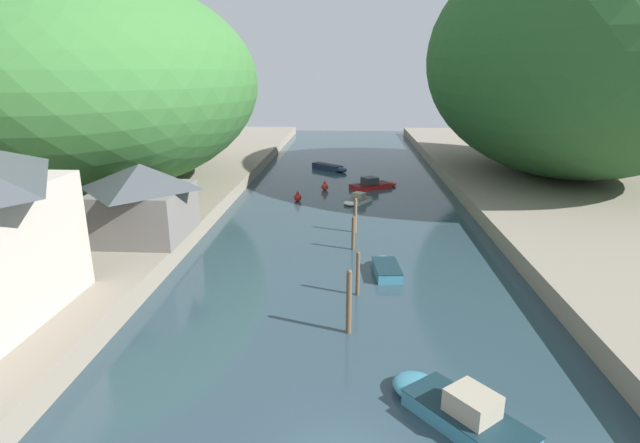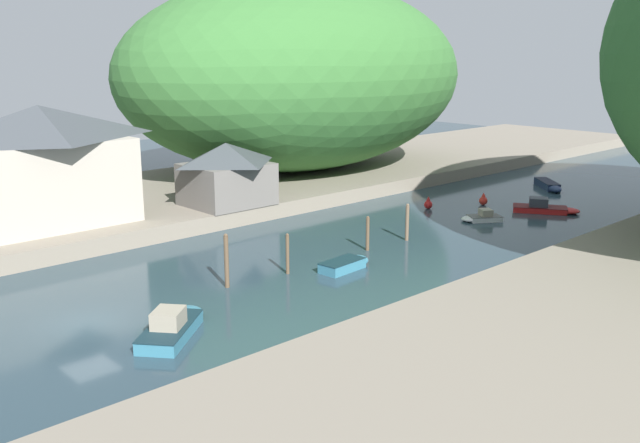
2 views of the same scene
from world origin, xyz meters
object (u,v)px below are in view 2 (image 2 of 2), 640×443
(boat_small_dinghy, at_px, (174,325))
(boathouse_shed, at_px, (226,173))
(boat_far_upstream, at_px, (481,217))
(person_on_quay, at_px, (239,194))
(boat_yellow_tender, at_px, (347,264))
(waterfront_building, at_px, (42,164))
(channel_buoy_near, at_px, (483,200))
(boat_white_cruiser, at_px, (549,186))
(channel_buoy_far, at_px, (428,204))
(boat_far_right_bank, at_px, (546,208))

(boat_small_dinghy, bearing_deg, boathouse_shed, 98.30)
(boat_far_upstream, height_order, person_on_quay, person_on_quay)
(boat_yellow_tender, bearing_deg, waterfront_building, -155.07)
(channel_buoy_near, height_order, person_on_quay, person_on_quay)
(boat_white_cruiser, height_order, person_on_quay, person_on_quay)
(boat_small_dinghy, bearing_deg, channel_buoy_far, 66.52)
(boathouse_shed, distance_m, boat_far_right_bank, 27.52)
(person_on_quay, bearing_deg, boat_white_cruiser, -21.38)
(person_on_quay, bearing_deg, boat_small_dinghy, -136.97)
(boat_far_right_bank, distance_m, boat_far_upstream, 7.05)
(boat_yellow_tender, distance_m, person_on_quay, 15.75)
(boat_white_cruiser, bearing_deg, person_on_quay, 22.56)
(channel_buoy_far, bearing_deg, waterfront_building, -112.74)
(waterfront_building, height_order, boat_far_right_bank, waterfront_building)
(boathouse_shed, height_order, boat_white_cruiser, boathouse_shed)
(boathouse_shed, distance_m, boat_white_cruiser, 33.44)
(boat_far_upstream, height_order, channel_buoy_far, channel_buoy_far)
(boat_white_cruiser, relative_size, channel_buoy_far, 4.45)
(waterfront_building, distance_m, person_on_quay, 15.22)
(boat_far_right_bank, xyz_separation_m, boat_far_upstream, (-2.01, -6.76, -0.07))
(waterfront_building, height_order, person_on_quay, waterfront_building)
(boathouse_shed, bearing_deg, boat_far_upstream, 45.27)
(boathouse_shed, bearing_deg, boat_far_right_bank, 52.28)
(boat_yellow_tender, bearing_deg, person_on_quay, 164.16)
(channel_buoy_far, bearing_deg, boat_far_right_bank, 39.40)
(channel_buoy_far, bearing_deg, person_on_quay, -118.37)
(channel_buoy_near, distance_m, channel_buoy_far, 5.44)
(boathouse_shed, height_order, channel_buoy_far, boathouse_shed)
(waterfront_building, distance_m, boat_yellow_tender, 23.21)
(boat_yellow_tender, bearing_deg, boat_white_cruiser, 92.95)
(boat_far_right_bank, distance_m, boat_yellow_tender, 24.02)
(waterfront_building, bearing_deg, channel_buoy_near, 66.73)
(boat_white_cruiser, bearing_deg, boat_far_right_bank, 69.75)
(boat_far_right_bank, xyz_separation_m, channel_buoy_far, (-7.78, -6.39, 0.07))
(boat_far_right_bank, relative_size, channel_buoy_near, 5.00)
(boathouse_shed, xyz_separation_m, boat_far_upstream, (14.70, 14.83, -3.60))
(boat_far_upstream, bearing_deg, boat_small_dinghy, 129.00)
(waterfront_building, relative_size, boathouse_shed, 1.86)
(boat_far_right_bank, relative_size, boat_small_dinghy, 1.00)
(boat_far_upstream, bearing_deg, boat_far_right_bank, -73.50)
(boat_far_right_bank, bearing_deg, boat_far_upstream, -48.55)
(boat_small_dinghy, bearing_deg, boat_far_right_bank, 52.41)
(channel_buoy_near, bearing_deg, boat_white_cruiser, 88.69)
(boat_small_dinghy, distance_m, channel_buoy_near, 36.96)
(waterfront_building, bearing_deg, boat_far_upstream, 57.92)
(boat_small_dinghy, distance_m, channel_buoy_far, 32.76)
(boat_far_right_bank, height_order, boat_white_cruiser, boat_far_right_bank)
(boat_far_right_bank, xyz_separation_m, boat_yellow_tender, (-0.36, -24.02, -0.04))
(boathouse_shed, distance_m, channel_buoy_far, 17.96)
(waterfront_building, height_order, boat_white_cruiser, waterfront_building)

